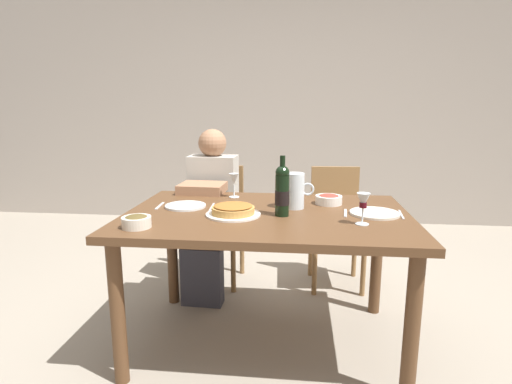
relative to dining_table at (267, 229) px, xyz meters
The scene contains 19 objects.
ground_plane 0.67m from the dining_table, ahead, with size 8.00×8.00×0.00m, color gray.
back_wall 2.72m from the dining_table, 90.00° to the left, with size 8.00×0.10×2.80m, color #A3998E.
dining_table is the anchor object (origin of this frame).
wine_bottle 0.25m from the dining_table, 34.91° to the right, with size 0.07×0.07×0.31m.
water_pitcher 0.26m from the dining_table, 38.12° to the left, with size 0.16×0.11×0.20m.
baked_tart 0.22m from the dining_table, 155.25° to the right, with size 0.29×0.29×0.06m.
salad_bowl 0.43m from the dining_table, 34.13° to the left, with size 0.15×0.15×0.06m.
olive_bowl 0.69m from the dining_table, 149.62° to the right, with size 0.14×0.14×0.06m.
wine_glass_left_diner 0.54m from the dining_table, 20.69° to the right, with size 0.06×0.06×0.15m.
wine_glass_right_diner 0.47m from the dining_table, 123.64° to the left, with size 0.06×0.06×0.15m.
dinner_plate_left_setting 0.48m from the dining_table, behind, with size 0.23×0.23×0.01m, color silver.
dinner_plate_right_setting 0.57m from the dining_table, ahead, with size 0.26×0.26×0.01m, color silver.
fork_left_setting 0.63m from the dining_table, behind, with size 0.16×0.01×0.01m, color silver.
knife_left_setting 0.34m from the dining_table, 167.04° to the left, with size 0.18×0.01×0.01m, color silver.
knife_right_setting 0.71m from the dining_table, ahead, with size 0.18×0.01×0.01m, color silver.
spoon_right_setting 0.43m from the dining_table, ahead, with size 0.16×0.01×0.01m, color silver.
chair_left 0.99m from the dining_table, 117.13° to the left, with size 0.42×0.42×0.87m.
diner_left 0.78m from the dining_table, 125.65° to the left, with size 0.35×0.51×1.16m.
chair_right 1.01m from the dining_table, 63.41° to the left, with size 0.42×0.42×0.87m.
Camera 1 is at (0.16, -2.10, 1.31)m, focal length 28.64 mm.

